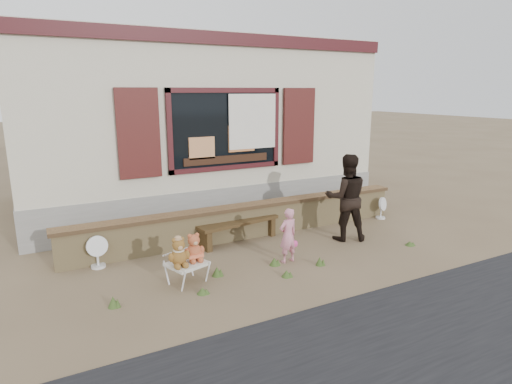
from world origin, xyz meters
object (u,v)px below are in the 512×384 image
child (288,235)px  bench (239,226)px  folding_chair (187,265)px  teddy_bear_left (179,251)px  teddy_bear_right (194,246)px  adult (346,197)px

child → bench: bearing=-82.5°
folding_chair → bench: bearing=22.3°
teddy_bear_left → teddy_bear_right: 0.28m
teddy_bear_left → child: 1.91m
bench → child: bearing=-84.9°
folding_chair → child: size_ratio=0.70×
folding_chair → child: (1.78, -0.00, 0.17)m
teddy_bear_right → child: child is taller
folding_chair → teddy_bear_right: bearing=-0.0°
child → teddy_bear_right: bearing=-7.8°
bench → folding_chair: 1.94m
folding_chair → child: 1.79m
bench → teddy_bear_left: 2.09m
bench → folding_chair: bearing=-147.6°
folding_chair → teddy_bear_left: teddy_bear_left is taller
teddy_bear_left → adult: 3.55m
folding_chair → teddy_bear_right: (0.13, 0.04, 0.25)m
bench → teddy_bear_right: teddy_bear_right is taller
teddy_bear_left → adult: bearing=-10.6°
bench → adult: adult is taller
teddy_bear_left → folding_chair: bearing=0.0°
bench → child: (0.31, -1.28, 0.16)m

